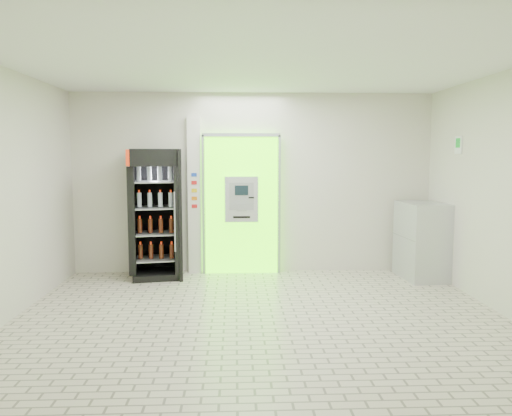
{
  "coord_description": "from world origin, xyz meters",
  "views": [
    {
      "loc": [
        -0.3,
        -5.86,
        1.96
      ],
      "look_at": [
        -0.01,
        1.2,
        1.22
      ],
      "focal_mm": 35.0,
      "sensor_mm": 36.0,
      "label": 1
    }
  ],
  "objects": [
    {
      "name": "atm_assembly",
      "position": [
        -0.2,
        2.41,
        1.17
      ],
      "size": [
        1.3,
        0.24,
        2.33
      ],
      "color": "#4DF902",
      "rests_on": "ground"
    },
    {
      "name": "room_shell",
      "position": [
        0.0,
        0.0,
        1.84
      ],
      "size": [
        6.0,
        6.0,
        6.0
      ],
      "color": "beige",
      "rests_on": "ground"
    },
    {
      "name": "ground",
      "position": [
        0.0,
        0.0,
        0.0
      ],
      "size": [
        6.0,
        6.0,
        0.0
      ],
      "primitive_type": "plane",
      "color": "beige",
      "rests_on": "ground"
    },
    {
      "name": "exit_sign",
      "position": [
        2.99,
        1.4,
        2.12
      ],
      "size": [
        0.02,
        0.22,
        0.26
      ],
      "color": "white",
      "rests_on": "room_shell"
    },
    {
      "name": "steel_cabinet",
      "position": [
        2.69,
        1.9,
        0.61
      ],
      "size": [
        0.67,
        0.95,
        1.22
      ],
      "rotation": [
        0.0,
        0.0,
        0.06
      ],
      "color": "#B6B9BF",
      "rests_on": "ground"
    },
    {
      "name": "pillar",
      "position": [
        -0.98,
        2.45,
        1.3
      ],
      "size": [
        0.22,
        0.11,
        2.6
      ],
      "color": "silver",
      "rests_on": "ground"
    },
    {
      "name": "beverage_cooler",
      "position": [
        -1.57,
        2.15,
        0.99
      ],
      "size": [
        0.88,
        0.83,
        2.07
      ],
      "rotation": [
        0.0,
        0.0,
        0.17
      ],
      "color": "black",
      "rests_on": "ground"
    }
  ]
}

